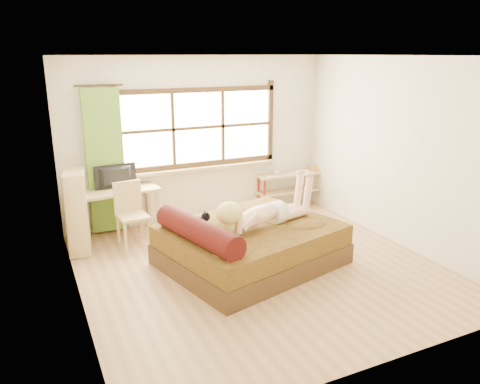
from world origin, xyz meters
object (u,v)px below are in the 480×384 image
kitten (197,222)px  pipe_shelf (291,182)px  bed (248,244)px  bookshelf (77,212)px  chair (130,210)px  woman (263,202)px  desk (119,196)px

kitten → pipe_shelf: size_ratio=0.25×
bed → bookshelf: bookshelf is taller
bed → pipe_shelf: size_ratio=1.97×
kitten → chair: chair is taller
woman → pipe_shelf: woman is taller
bed → bookshelf: 2.44m
woman → kitten: woman is taller
bed → pipe_shelf: bed is taller
pipe_shelf → bookshelf: bearing=-169.3°
woman → bookshelf: (-2.19, 1.42, -0.27)m
woman → chair: woman is taller
bed → desk: bed is taller
chair → bookshelf: bookshelf is taller
woman → desk: (-1.53, 1.82, -0.22)m
kitten → bookshelf: (-1.32, 1.27, -0.08)m
bed → desk: (-1.33, 1.78, 0.35)m
bed → desk: size_ratio=2.04×
bed → kitten: bearing=156.3°
woman → chair: 2.08m
kitten → bookshelf: 1.83m
kitten → chair: (-0.57, 1.31, -0.15)m
pipe_shelf → bookshelf: (-3.80, -0.52, 0.13)m
woman → desk: woman is taller
woman → chair: bearing=120.6°
desk → pipe_shelf: desk is taller
bed → kitten: (-0.67, 0.11, 0.38)m
chair → pipe_shelf: chair is taller
bed → chair: size_ratio=2.71×
bed → desk: bearing=112.6°
desk → pipe_shelf: size_ratio=0.96×
kitten → chair: 1.43m
woman → desk: bearing=116.0°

